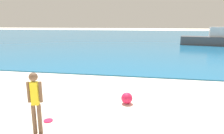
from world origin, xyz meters
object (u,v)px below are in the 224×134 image
boat_near (211,39)px  beach_ball (127,98)px  person_standing (35,100)px  frisbee (48,121)px

boat_near → beach_ball: boat_near is taller
boat_near → person_standing: bearing=76.6°
beach_ball → boat_near: bearing=67.4°
boat_near → beach_ball: 20.25m
person_standing → beach_ball: (1.92, 2.20, -0.68)m
boat_near → beach_ball: size_ratio=17.06×
boat_near → beach_ball: bearing=78.9°
frisbee → boat_near: 22.52m
frisbee → boat_near: bearing=64.3°
frisbee → boat_near: size_ratio=0.04×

